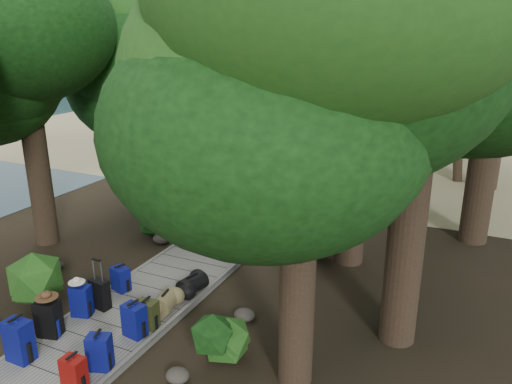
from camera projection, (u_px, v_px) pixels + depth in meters
The scene contains 50 objects.
ground at pixel (195, 265), 12.03m from camera, with size 120.00×120.00×0.00m, color black.
sand_beach at pixel (358, 139), 25.80m from camera, with size 40.00×22.00×0.02m, color tan.
water_bay at pixel (43, 90), 46.43m from camera, with size 50.00×60.00×0.02m, color #26434E.
distant_hill at pixel (131, 70), 69.45m from camera, with size 32.00×16.00×12.00m, color black.
boardwalk at pixel (215, 248), 12.87m from camera, with size 2.00×12.00×0.12m, color gray.
backpack_left_a at pixel (19, 339), 8.30m from camera, with size 0.44×0.30×0.82m, color #090A7C, non-canonical shape.
backpack_left_b at pixel (48, 317), 8.98m from camera, with size 0.41×0.29×0.76m, color black, non-canonical shape.
backpack_left_c at pixel (81, 299), 9.63m from camera, with size 0.37×0.26×0.69m, color #090A7C, non-canonical shape.
backpack_left_d at pixel (120, 278), 10.59m from camera, with size 0.38×0.27×0.57m, color #090A7C, non-canonical shape.
backpack_right_a at pixel (74, 372), 7.62m from camera, with size 0.35×0.25×0.63m, color maroon, non-canonical shape.
backpack_right_b at pixel (99, 350), 8.10m from camera, with size 0.38×0.26×0.68m, color #090A7C, non-canonical shape.
backpack_right_c at pixel (134, 319), 8.99m from camera, with size 0.40×0.28×0.68m, color #090A7C, non-canonical shape.
backpack_right_d at pixel (147, 313), 9.26m from camera, with size 0.39×0.28×0.59m, color #333918, non-canonical shape.
duffel_right_khaki at pixel (166, 302), 9.83m from camera, with size 0.38×0.56×0.38m, color olive, non-canonical shape.
duffel_right_black at pixel (192, 284), 10.50m from camera, with size 0.39×0.62×0.39m, color black, non-canonical shape.
suitcase_on_boardwalk at pixel (100, 294), 9.89m from camera, with size 0.39×0.22×0.61m, color black, non-canonical shape.
lone_suitcase_on_sand at pixel (319, 172), 18.71m from camera, with size 0.37×0.21×0.58m, color black, non-canonical shape.
hat_brown at pixel (46, 294), 8.87m from camera, with size 0.41×0.41×0.12m, color #51351E, non-canonical shape.
hat_white at pixel (76, 280), 9.54m from camera, with size 0.32×0.32×0.11m, color silver, non-canonical shape.
kayak at pixel (248, 151), 22.69m from camera, with size 0.61×2.79×0.28m, color #B1200F.
sun_lounger at pixel (415, 169), 19.25m from camera, with size 0.52×1.62×0.52m, color silver, non-canonical shape.
tree_right_a at pixel (302, 141), 6.91m from camera, with size 4.74×4.74×7.90m, color black, non-canonical shape.
tree_right_b at pixel (422, 86), 7.78m from camera, with size 5.14×5.14×9.18m, color black, non-canonical shape.
tree_right_c at pixel (361, 56), 10.77m from camera, with size 5.64×5.64×9.76m, color black, non-canonical shape.
tree_right_d at pixel (501, 41), 11.86m from camera, with size 5.63×5.63×10.32m, color black, non-canonical shape.
tree_right_e at pixel (418, 43), 14.74m from camera, with size 5.61×5.61×10.09m, color black, non-canonical shape.
tree_right_f at pixel (508, 39), 16.29m from camera, with size 5.73×5.73×10.23m, color black, non-canonical shape.
tree_left_b at pixel (26, 83), 12.07m from camera, with size 4.66×4.66×8.38m, color black, non-canonical shape.
tree_left_c at pixel (150, 87), 15.08m from camera, with size 4.33×4.33×7.52m, color black, non-canonical shape.
tree_back_a at pixel (319, 45), 24.04m from camera, with size 5.41×5.41×9.37m, color black, non-canonical shape.
tree_back_b at pixel (398, 32), 22.92m from camera, with size 5.94×5.94×10.61m, color black, non-canonical shape.
tree_back_c at pixel (475, 40), 21.44m from camera, with size 5.55×5.55×9.99m, color black, non-canonical shape.
tree_back_d at pixel (254, 54), 25.88m from camera, with size 5.02×5.02×8.37m, color black, non-canonical shape.
palm_right_a at pixel (392, 93), 14.95m from camera, with size 4.25×4.25×7.24m, color #103B11, non-canonical shape.
palm_right_b at pixel (473, 59), 17.55m from camera, with size 4.59×4.59×8.86m, color #103B11, non-canonical shape.
palm_right_c at pixel (401, 83), 20.15m from camera, with size 4.22×4.22×6.71m, color #103B11, non-canonical shape.
palm_left_a at pixel (178, 92), 17.69m from camera, with size 4.14×4.14×6.59m, color #103B11, non-canonical shape.
rock_left_b at pixel (57, 265), 11.86m from camera, with size 0.32×0.28×0.17m, color #4C473F, non-canonical shape.
rock_left_c at pixel (162, 238), 13.26m from camera, with size 0.49×0.44×0.27m, color #4C473F, non-canonical shape.
rock_left_d at pixel (171, 214), 15.17m from camera, with size 0.31×0.28×0.17m, color #4C473F, non-canonical shape.
rock_right_a at pixel (178, 376), 8.04m from camera, with size 0.40×0.36×0.22m, color #4C473F, non-canonical shape.
rock_right_b at pixel (244, 315), 9.74m from camera, with size 0.42×0.38×0.23m, color #4C473F, non-canonical shape.
rock_right_c at pixel (293, 256), 12.33m from camera, with size 0.36×0.33×0.20m, color #4C473F, non-canonical shape.
rock_right_d at pixel (350, 221), 14.44m from camera, with size 0.48×0.43×0.26m, color #4C473F, non-canonical shape.
shrub_left_a at pixel (34, 278), 10.21m from camera, with size 1.26×1.26×1.14m, color #1F5419, non-canonical shape.
shrub_left_b at pixel (161, 223), 13.64m from camera, with size 0.86×0.86×0.78m, color #1F5419, non-canonical shape.
shrub_left_c at pixel (193, 175), 17.25m from camera, with size 1.37×1.37×1.24m, color #1F5419, non-canonical shape.
shrub_right_a at pixel (217, 337), 8.50m from camera, with size 0.95×0.95×0.86m, color #1F5419, non-canonical shape.
shrub_right_b at pixel (306, 235), 12.21m from camera, with size 1.43×1.43×1.28m, color #1F5419, non-canonical shape.
shrub_right_c at pixel (343, 197), 15.92m from camera, with size 0.74×0.74×0.67m, color #1F5419, non-canonical shape.
Camera 1 is at (5.94, -9.23, 5.43)m, focal length 35.00 mm.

